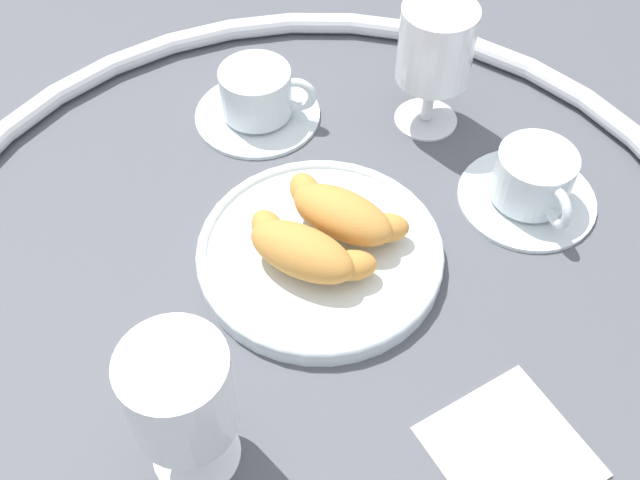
{
  "coord_description": "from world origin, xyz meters",
  "views": [
    {
      "loc": [
        0.2,
        -0.36,
        0.57
      ],
      "look_at": [
        -0.01,
        0.02,
        0.03
      ],
      "focal_mm": 43.07,
      "sensor_mm": 36.0,
      "label": 1
    }
  ],
  "objects_px": {
    "folded_napkin": "(510,451)",
    "coffee_cup_far": "(532,183)",
    "juice_glass_right": "(432,50)",
    "croissant_large": "(304,251)",
    "juice_glass_left": "(183,397)",
    "coffee_cup_near": "(257,98)",
    "pastry_plate": "(320,253)",
    "croissant_small": "(339,212)"
  },
  "relations": [
    {
      "from": "croissant_large",
      "to": "folded_napkin",
      "type": "relative_size",
      "value": 1.25
    },
    {
      "from": "pastry_plate",
      "to": "croissant_small",
      "type": "height_order",
      "value": "croissant_small"
    },
    {
      "from": "croissant_small",
      "to": "coffee_cup_far",
      "type": "distance_m",
      "value": 0.19
    },
    {
      "from": "croissant_large",
      "to": "croissant_small",
      "type": "relative_size",
      "value": 1.0
    },
    {
      "from": "pastry_plate",
      "to": "juice_glass_left",
      "type": "height_order",
      "value": "juice_glass_left"
    },
    {
      "from": "pastry_plate",
      "to": "croissant_large",
      "type": "xyz_separation_m",
      "value": [
        -0.0,
        -0.02,
        0.03
      ]
    },
    {
      "from": "coffee_cup_near",
      "to": "juice_glass_right",
      "type": "relative_size",
      "value": 0.97
    },
    {
      "from": "pastry_plate",
      "to": "folded_napkin",
      "type": "relative_size",
      "value": 2.06
    },
    {
      "from": "croissant_small",
      "to": "coffee_cup_near",
      "type": "relative_size",
      "value": 1.01
    },
    {
      "from": "coffee_cup_near",
      "to": "coffee_cup_far",
      "type": "relative_size",
      "value": 1.0
    },
    {
      "from": "juice_glass_right",
      "to": "folded_napkin",
      "type": "xyz_separation_m",
      "value": [
        0.21,
        -0.32,
        -0.09
      ]
    },
    {
      "from": "croissant_large",
      "to": "juice_glass_left",
      "type": "xyz_separation_m",
      "value": [
        0.01,
        -0.19,
        0.06
      ]
    },
    {
      "from": "juice_glass_left",
      "to": "folded_napkin",
      "type": "distance_m",
      "value": 0.26
    },
    {
      "from": "croissant_large",
      "to": "coffee_cup_near",
      "type": "bearing_deg",
      "value": 132.34
    },
    {
      "from": "coffee_cup_far",
      "to": "juice_glass_right",
      "type": "relative_size",
      "value": 0.97
    },
    {
      "from": "croissant_small",
      "to": "folded_napkin",
      "type": "xyz_separation_m",
      "value": [
        0.22,
        -0.12,
        -0.04
      ]
    },
    {
      "from": "coffee_cup_far",
      "to": "juice_glass_right",
      "type": "bearing_deg",
      "value": 156.58
    },
    {
      "from": "juice_glass_left",
      "to": "folded_napkin",
      "type": "xyz_separation_m",
      "value": [
        0.21,
        0.12,
        -0.09
      ]
    },
    {
      "from": "juice_glass_right",
      "to": "folded_napkin",
      "type": "relative_size",
      "value": 1.27
    },
    {
      "from": "pastry_plate",
      "to": "coffee_cup_near",
      "type": "height_order",
      "value": "coffee_cup_near"
    },
    {
      "from": "croissant_large",
      "to": "coffee_cup_near",
      "type": "height_order",
      "value": "croissant_large"
    },
    {
      "from": "croissant_large",
      "to": "coffee_cup_near",
      "type": "relative_size",
      "value": 1.01
    },
    {
      "from": "croissant_small",
      "to": "folded_napkin",
      "type": "height_order",
      "value": "croissant_small"
    },
    {
      "from": "coffee_cup_near",
      "to": "folded_napkin",
      "type": "xyz_separation_m",
      "value": [
        0.37,
        -0.24,
        -0.02
      ]
    },
    {
      "from": "croissant_large",
      "to": "juice_glass_left",
      "type": "distance_m",
      "value": 0.2
    },
    {
      "from": "croissant_large",
      "to": "juice_glass_right",
      "type": "distance_m",
      "value": 0.25
    },
    {
      "from": "pastry_plate",
      "to": "juice_glass_right",
      "type": "height_order",
      "value": "juice_glass_right"
    },
    {
      "from": "croissant_large",
      "to": "coffee_cup_far",
      "type": "xyz_separation_m",
      "value": [
        0.15,
        0.19,
        -0.01
      ]
    },
    {
      "from": "juice_glass_right",
      "to": "coffee_cup_near",
      "type": "bearing_deg",
      "value": -152.5
    },
    {
      "from": "pastry_plate",
      "to": "juice_glass_left",
      "type": "distance_m",
      "value": 0.23
    },
    {
      "from": "pastry_plate",
      "to": "croissant_small",
      "type": "xyz_separation_m",
      "value": [
        0.0,
        0.03,
        0.03
      ]
    },
    {
      "from": "croissant_small",
      "to": "folded_napkin",
      "type": "bearing_deg",
      "value": -29.98
    },
    {
      "from": "croissant_large",
      "to": "coffee_cup_far",
      "type": "distance_m",
      "value": 0.24
    },
    {
      "from": "croissant_small",
      "to": "juice_glass_right",
      "type": "relative_size",
      "value": 0.98
    },
    {
      "from": "pastry_plate",
      "to": "juice_glass_left",
      "type": "bearing_deg",
      "value": -87.29
    },
    {
      "from": "pastry_plate",
      "to": "juice_glass_right",
      "type": "xyz_separation_m",
      "value": [
        0.0,
        0.22,
        0.08
      ]
    },
    {
      "from": "croissant_large",
      "to": "juice_glass_right",
      "type": "bearing_deg",
      "value": 88.27
    },
    {
      "from": "coffee_cup_far",
      "to": "folded_napkin",
      "type": "xyz_separation_m",
      "value": [
        0.08,
        -0.26,
        -0.02
      ]
    },
    {
      "from": "croissant_large",
      "to": "coffee_cup_near",
      "type": "xyz_separation_m",
      "value": [
        -0.15,
        0.17,
        -0.01
      ]
    },
    {
      "from": "folded_napkin",
      "to": "coffee_cup_far",
      "type": "bearing_deg",
      "value": 106.28
    },
    {
      "from": "croissant_small",
      "to": "folded_napkin",
      "type": "relative_size",
      "value": 1.24
    },
    {
      "from": "juice_glass_right",
      "to": "folded_napkin",
      "type": "distance_m",
      "value": 0.39
    }
  ]
}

